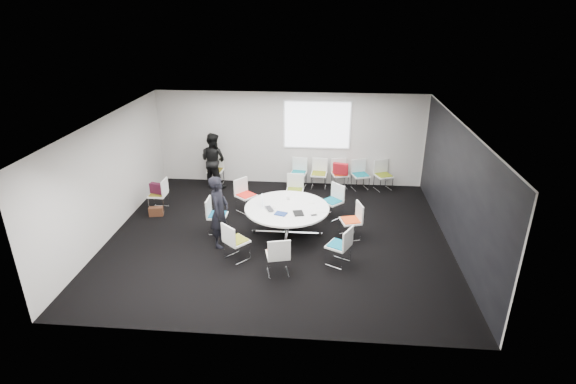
# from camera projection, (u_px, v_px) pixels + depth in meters

# --- Properties ---
(room_shell) EXTENTS (8.08, 7.08, 2.88)m
(room_shell) POSITION_uv_depth(u_px,v_px,m) (282.00, 183.00, 10.24)
(room_shell) COLOR black
(room_shell) RESTS_ON ground
(conference_table) EXTENTS (2.00, 2.00, 0.73)m
(conference_table) POSITION_uv_depth(u_px,v_px,m) (287.00, 215.00, 10.69)
(conference_table) COLOR silver
(conference_table) RESTS_ON ground
(projection_screen) EXTENTS (1.90, 0.03, 1.35)m
(projection_screen) POSITION_uv_depth(u_px,v_px,m) (317.00, 125.00, 13.18)
(projection_screen) COLOR white
(projection_screen) RESTS_ON room_shell
(chair_ring_a) EXTENTS (0.56, 0.56, 0.88)m
(chair_ring_a) POSITION_uv_depth(u_px,v_px,m) (351.00, 227.00, 10.64)
(chair_ring_a) COLOR silver
(chair_ring_a) RESTS_ON ground
(chair_ring_b) EXTENTS (0.64, 0.64, 0.88)m
(chair_ring_b) POSITION_uv_depth(u_px,v_px,m) (332.00, 207.00, 11.66)
(chair_ring_b) COLOR silver
(chair_ring_b) RESTS_ON ground
(chair_ring_c) EXTENTS (0.47, 0.46, 0.88)m
(chair_ring_c) POSITION_uv_depth(u_px,v_px,m) (295.00, 197.00, 12.30)
(chair_ring_c) COLOR silver
(chair_ring_c) RESTS_ON ground
(chair_ring_d) EXTENTS (0.64, 0.64, 0.88)m
(chair_ring_d) POSITION_uv_depth(u_px,v_px,m) (246.00, 201.00, 12.01)
(chair_ring_d) COLOR silver
(chair_ring_d) RESTS_ON ground
(chair_ring_e) EXTENTS (0.45, 0.46, 0.88)m
(chair_ring_e) POSITION_uv_depth(u_px,v_px,m) (217.00, 222.00, 10.91)
(chair_ring_e) COLOR silver
(chair_ring_e) RESTS_ON ground
(chair_ring_f) EXTENTS (0.64, 0.64, 0.88)m
(chair_ring_f) POSITION_uv_depth(u_px,v_px,m) (236.00, 248.00, 9.76)
(chair_ring_f) COLOR silver
(chair_ring_f) RESTS_ON ground
(chair_ring_g) EXTENTS (0.55, 0.55, 0.88)m
(chair_ring_g) POSITION_uv_depth(u_px,v_px,m) (278.00, 262.00, 9.23)
(chair_ring_g) COLOR silver
(chair_ring_g) RESTS_ON ground
(chair_ring_h) EXTENTS (0.61, 0.62, 0.88)m
(chair_ring_h) POSITION_uv_depth(u_px,v_px,m) (339.00, 252.00, 9.58)
(chair_ring_h) COLOR silver
(chair_ring_h) RESTS_ON ground
(chair_back_a) EXTENTS (0.52, 0.51, 0.88)m
(chair_back_a) POSITION_uv_depth(u_px,v_px,m) (298.00, 178.00, 13.55)
(chair_back_a) COLOR silver
(chair_back_a) RESTS_ON ground
(chair_back_b) EXTENTS (0.50, 0.49, 0.88)m
(chair_back_b) POSITION_uv_depth(u_px,v_px,m) (319.00, 179.00, 13.49)
(chair_back_b) COLOR silver
(chair_back_b) RESTS_ON ground
(chair_back_c) EXTENTS (0.55, 0.54, 0.88)m
(chair_back_c) POSITION_uv_depth(u_px,v_px,m) (340.00, 179.00, 13.47)
(chair_back_c) COLOR silver
(chair_back_c) RESTS_ON ground
(chair_back_d) EXTENTS (0.58, 0.57, 0.88)m
(chair_back_d) POSITION_uv_depth(u_px,v_px,m) (360.00, 180.00, 13.40)
(chair_back_d) COLOR silver
(chair_back_d) RESTS_ON ground
(chair_back_e) EXTENTS (0.60, 0.59, 0.88)m
(chair_back_e) POSITION_uv_depth(u_px,v_px,m) (383.00, 181.00, 13.37)
(chair_back_e) COLOR silver
(chair_back_e) RESTS_ON ground
(chair_spare_left) EXTENTS (0.45, 0.46, 0.88)m
(chair_spare_left) POSITION_uv_depth(u_px,v_px,m) (159.00, 200.00, 12.07)
(chair_spare_left) COLOR silver
(chair_spare_left) RESTS_ON ground
(chair_person_back) EXTENTS (0.47, 0.46, 0.88)m
(chair_person_back) POSITION_uv_depth(u_px,v_px,m) (216.00, 176.00, 13.76)
(chair_person_back) COLOR silver
(chair_person_back) RESTS_ON ground
(person_main) EXTENTS (0.45, 0.65, 1.69)m
(person_main) POSITION_uv_depth(u_px,v_px,m) (219.00, 212.00, 10.11)
(person_main) COLOR black
(person_main) RESTS_ON ground
(person_back) EXTENTS (1.00, 0.91, 1.67)m
(person_back) POSITION_uv_depth(u_px,v_px,m) (213.00, 160.00, 13.39)
(person_back) COLOR black
(person_back) RESTS_ON ground
(laptop) EXTENTS (0.33, 0.39, 0.03)m
(laptop) POSITION_uv_depth(u_px,v_px,m) (271.00, 209.00, 10.50)
(laptop) COLOR #333338
(laptop) RESTS_ON conference_table
(laptop_lid) EXTENTS (0.07, 0.30, 0.22)m
(laptop_lid) POSITION_uv_depth(u_px,v_px,m) (262.00, 200.00, 10.65)
(laptop_lid) COLOR silver
(laptop_lid) RESTS_ON conference_table
(notebook_black) EXTENTS (0.29, 0.34, 0.02)m
(notebook_black) POSITION_uv_depth(u_px,v_px,m) (298.00, 213.00, 10.28)
(notebook_black) COLOR black
(notebook_black) RESTS_ON conference_table
(tablet_folio) EXTENTS (0.31, 0.27, 0.03)m
(tablet_folio) POSITION_uv_depth(u_px,v_px,m) (281.00, 214.00, 10.25)
(tablet_folio) COLOR navy
(tablet_folio) RESTS_ON conference_table
(papers_right) EXTENTS (0.36, 0.31, 0.00)m
(papers_right) POSITION_uv_depth(u_px,v_px,m) (308.00, 202.00, 10.86)
(papers_right) COLOR white
(papers_right) RESTS_ON conference_table
(papers_front) EXTENTS (0.34, 0.28, 0.00)m
(papers_front) POSITION_uv_depth(u_px,v_px,m) (319.00, 211.00, 10.41)
(papers_front) COLOR white
(papers_front) RESTS_ON conference_table
(cup) EXTENTS (0.08, 0.08, 0.09)m
(cup) POSITION_uv_depth(u_px,v_px,m) (288.00, 198.00, 10.98)
(cup) COLOR white
(cup) RESTS_ON conference_table
(phone) EXTENTS (0.16, 0.12, 0.01)m
(phone) POSITION_uv_depth(u_px,v_px,m) (314.00, 215.00, 10.21)
(phone) COLOR black
(phone) RESTS_ON conference_table
(maroon_bag) EXTENTS (0.42, 0.25, 0.28)m
(maroon_bag) POSITION_uv_depth(u_px,v_px,m) (157.00, 188.00, 11.94)
(maroon_bag) COLOR #411124
(maroon_bag) RESTS_ON chair_spare_left
(brown_bag) EXTENTS (0.38, 0.23, 0.24)m
(brown_bag) POSITION_uv_depth(u_px,v_px,m) (156.00, 211.00, 11.79)
(brown_bag) COLOR #422315
(brown_bag) RESTS_ON ground
(red_jacket) EXTENTS (0.47, 0.27, 0.36)m
(red_jacket) POSITION_uv_depth(u_px,v_px,m) (341.00, 169.00, 13.10)
(red_jacket) COLOR #A5141D
(red_jacket) RESTS_ON chair_back_c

